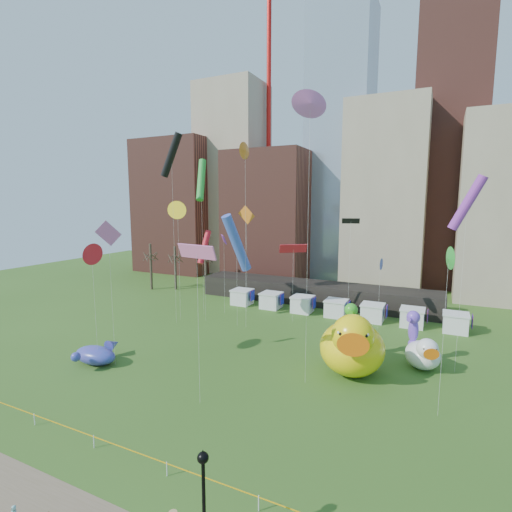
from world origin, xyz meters
The scene contains 30 objects.
ground centered at (0.00, 0.00, 0.00)m, with size 160.00×160.00×0.00m, color #34581B.
skyline centered at (2.25, 61.06, 21.44)m, with size 101.00×23.00×68.00m.
crane_left centered at (-21.11, 64.00, 46.90)m, with size 23.00×1.00×76.00m.
pavilion centered at (-4.00, 42.00, 1.60)m, with size 38.00×6.00×3.20m, color black.
vendor_tents centered at (1.02, 36.00, 1.11)m, with size 33.24×2.80×2.40m.
bare_trees centered at (-30.17, 40.54, 4.01)m, with size 8.44×6.44×8.50m.
caution_tape centered at (0.00, 0.00, 0.68)m, with size 50.00×0.06×0.90m.
big_duck centered at (6.93, 18.22, 2.91)m, with size 7.34×8.82×6.33m.
small_duck centered at (12.91, 22.53, 1.56)m, with size 4.31×4.84×3.39m.
seahorse_green centered at (5.95, 21.94, 4.25)m, with size 1.53×1.81×5.90m.
seahorse_purple centered at (11.82, 23.53, 3.85)m, with size 1.67×1.87×5.44m.
whale_inflatable centered at (-16.65, 9.80, 0.94)m, with size 4.74×6.00×2.05m.
lamppost centered at (4.76, -3.20, 3.13)m, with size 0.53×0.53×5.12m.
kite_0 centered at (-16.06, 9.43, 11.13)m, with size 0.70×2.05×12.16m.
kite_1 centered at (3.57, 14.79, 23.89)m, with size 1.62×1.94×25.07m.
kite_2 centered at (3.10, 33.85, 13.50)m, with size 2.25×0.96×13.98m.
kite_3 centered at (-16.53, 28.92, 19.06)m, with size 2.27×3.59×22.02m.
kite_5 centered at (-9.67, 26.42, 10.85)m, with size 2.93×4.60×14.64m.
kite_6 centered at (-8.25, 26.16, 22.16)m, with size 0.44×2.08×23.25m.
kite_7 centered at (15.68, 23.12, 15.96)m, with size 3.05×1.20×18.50m.
kite_8 centered at (-14.56, 26.40, 10.10)m, with size 0.93×2.68×12.35m.
kite_9 centered at (-2.92, 7.78, 12.27)m, with size 3.65×1.10×12.86m.
kite_10 centered at (-17.54, 23.84, 21.92)m, with size 3.32×1.09×24.72m.
kite_11 centered at (14.33, 14.09, 12.06)m, with size 0.56×1.65×12.92m.
kite_12 centered at (-17.74, 25.03, 14.98)m, with size 2.39×0.71×16.19m.
kite_13 centered at (7.18, 32.78, 8.39)m, with size 0.23×1.48×9.15m.
kite_14 centered at (-11.34, 32.42, 14.01)m, with size 2.69×0.12×15.59m.
kite_15 centered at (-14.08, 30.71, 10.76)m, with size 2.54×3.27×11.35m.
kite_16 centered at (-3.72, 31.12, 9.95)m, with size 3.26×2.67×10.54m.
kite_17 centered at (-14.62, 10.24, 12.89)m, with size 1.21×2.18×14.36m.
Camera 1 is at (13.75, -16.34, 16.07)m, focal length 27.00 mm.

